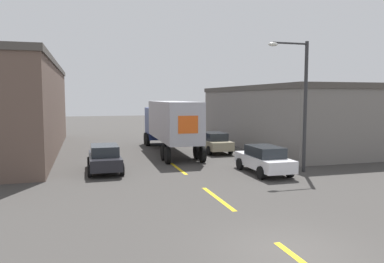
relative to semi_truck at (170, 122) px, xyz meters
The scene contains 8 objects.
ground_plane 19.84m from the semi_truck, 92.98° to the right, with size 160.00×160.00×0.00m, color #3D3A38.
road_centerline 14.14m from the semi_truck, 94.21° to the right, with size 0.20×17.85×0.01m.
warehouse_right 11.67m from the semi_truck, ahead, with size 10.73×18.99×5.26m.
semi_truck is the anchor object (origin of this frame).
parked_car_right_mid 10.32m from the semi_truck, 71.12° to the right, with size 1.93×4.46×1.57m.
parked_car_right_far 3.82m from the semi_truck, 18.54° to the right, with size 1.93×4.46×1.57m.
parked_car_left_far 8.68m from the semi_truck, 128.81° to the right, with size 1.93×4.46×1.57m.
street_lamp 11.43m from the semi_truck, 61.17° to the right, with size 2.49×0.32×7.45m.
Camera 1 is at (-5.39, -8.95, 4.30)m, focal length 35.00 mm.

